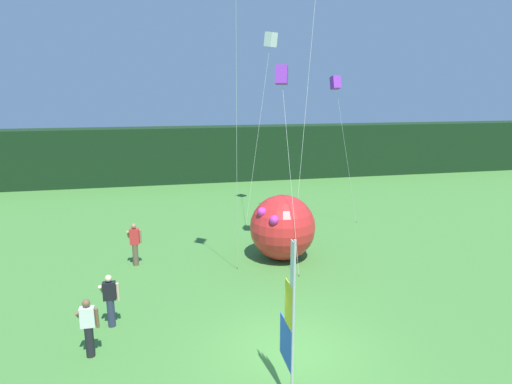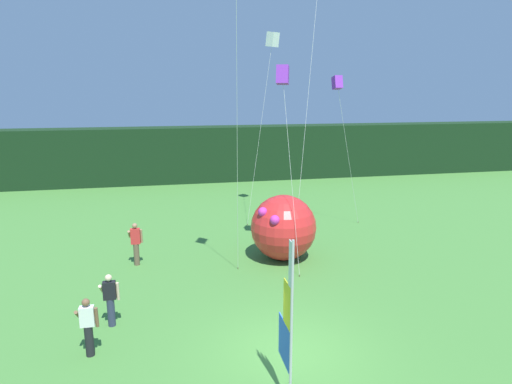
{
  "view_description": "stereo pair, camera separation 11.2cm",
  "coord_description": "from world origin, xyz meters",
  "px_view_note": "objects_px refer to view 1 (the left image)",
  "views": [
    {
      "loc": [
        -3.02,
        -9.87,
        6.76
      ],
      "look_at": [
        -0.32,
        2.68,
        3.78
      ],
      "focal_mm": 30.69,
      "sensor_mm": 36.0,
      "label": 1
    },
    {
      "loc": [
        -2.91,
        -9.9,
        6.76
      ],
      "look_at": [
        -0.32,
        2.68,
        3.78
      ],
      "focal_mm": 30.69,
      "sensor_mm": 36.0,
      "label": 2
    }
  ],
  "objects_px": {
    "person_mid_field": "(88,326)",
    "kite_white_box_4": "(271,40)",
    "kite_purple_box_2": "(336,84)",
    "kite_purple_box_0": "(282,76)",
    "inflatable_balloon": "(282,227)",
    "person_far_left": "(135,243)",
    "banner_flag": "(289,322)",
    "person_near_banner": "(110,299)"
  },
  "relations": [
    {
      "from": "person_far_left",
      "to": "person_near_banner",
      "type": "bearing_deg",
      "value": -95.63
    },
    {
      "from": "inflatable_balloon",
      "to": "kite_purple_box_2",
      "type": "xyz_separation_m",
      "value": [
        3.52,
        3.59,
        5.75
      ]
    },
    {
      "from": "banner_flag",
      "to": "kite_white_box_4",
      "type": "height_order",
      "value": "kite_white_box_4"
    },
    {
      "from": "person_far_left",
      "to": "kite_white_box_4",
      "type": "height_order",
      "value": "kite_white_box_4"
    },
    {
      "from": "person_mid_field",
      "to": "kite_purple_box_2",
      "type": "distance_m",
      "value": 15.06
    },
    {
      "from": "person_near_banner",
      "to": "person_mid_field",
      "type": "height_order",
      "value": "person_near_banner"
    },
    {
      "from": "inflatable_balloon",
      "to": "kite_purple_box_0",
      "type": "relative_size",
      "value": 0.34
    },
    {
      "from": "person_near_banner",
      "to": "kite_purple_box_0",
      "type": "distance_m",
      "value": 10.14
    },
    {
      "from": "banner_flag",
      "to": "inflatable_balloon",
      "type": "relative_size",
      "value": 1.44
    },
    {
      "from": "person_near_banner",
      "to": "kite_purple_box_2",
      "type": "height_order",
      "value": "kite_purple_box_2"
    },
    {
      "from": "inflatable_balloon",
      "to": "person_mid_field",
      "type": "bearing_deg",
      "value": -140.4
    },
    {
      "from": "person_mid_field",
      "to": "kite_purple_box_2",
      "type": "xyz_separation_m",
      "value": [
        10.23,
        9.14,
        6.23
      ]
    },
    {
      "from": "person_near_banner",
      "to": "kite_purple_box_0",
      "type": "xyz_separation_m",
      "value": [
        6.33,
        4.56,
        6.47
      ]
    },
    {
      "from": "person_near_banner",
      "to": "person_far_left",
      "type": "height_order",
      "value": "person_far_left"
    },
    {
      "from": "person_near_banner",
      "to": "person_mid_field",
      "type": "distance_m",
      "value": 1.5
    },
    {
      "from": "person_mid_field",
      "to": "banner_flag",
      "type": "bearing_deg",
      "value": -28.85
    },
    {
      "from": "kite_purple_box_0",
      "to": "kite_purple_box_2",
      "type": "xyz_separation_m",
      "value": [
        3.51,
        3.13,
        -0.24
      ]
    },
    {
      "from": "banner_flag",
      "to": "kite_purple_box_2",
      "type": "xyz_separation_m",
      "value": [
        5.62,
        11.68,
        5.25
      ]
    },
    {
      "from": "person_mid_field",
      "to": "kite_white_box_4",
      "type": "bearing_deg",
      "value": 57.11
    },
    {
      "from": "person_far_left",
      "to": "kite_purple_box_0",
      "type": "xyz_separation_m",
      "value": [
        5.88,
        -0.05,
        6.4
      ]
    },
    {
      "from": "person_far_left",
      "to": "inflatable_balloon",
      "type": "relative_size",
      "value": 0.65
    },
    {
      "from": "banner_flag",
      "to": "kite_white_box_4",
      "type": "bearing_deg",
      "value": 77.78
    },
    {
      "from": "banner_flag",
      "to": "inflatable_balloon",
      "type": "height_order",
      "value": "banner_flag"
    },
    {
      "from": "kite_purple_box_2",
      "to": "kite_white_box_4",
      "type": "distance_m",
      "value": 4.36
    },
    {
      "from": "banner_flag",
      "to": "kite_purple_box_0",
      "type": "distance_m",
      "value": 10.38
    },
    {
      "from": "banner_flag",
      "to": "person_far_left",
      "type": "xyz_separation_m",
      "value": [
        -3.77,
        8.6,
        -0.91
      ]
    },
    {
      "from": "banner_flag",
      "to": "kite_purple_box_2",
      "type": "relative_size",
      "value": 0.51
    },
    {
      "from": "inflatable_balloon",
      "to": "kite_purple_box_0",
      "type": "bearing_deg",
      "value": 88.87
    },
    {
      "from": "kite_purple_box_2",
      "to": "kite_white_box_4",
      "type": "relative_size",
      "value": 0.77
    },
    {
      "from": "banner_flag",
      "to": "person_mid_field",
      "type": "height_order",
      "value": "banner_flag"
    },
    {
      "from": "kite_purple_box_0",
      "to": "kite_purple_box_2",
      "type": "bearing_deg",
      "value": 41.72
    },
    {
      "from": "banner_flag",
      "to": "person_mid_field",
      "type": "relative_size",
      "value": 2.38
    },
    {
      "from": "inflatable_balloon",
      "to": "kite_white_box_4",
      "type": "bearing_deg",
      "value": 80.75
    },
    {
      "from": "kite_white_box_4",
      "to": "person_far_left",
      "type": "bearing_deg",
      "value": -139.38
    },
    {
      "from": "person_near_banner",
      "to": "inflatable_balloon",
      "type": "xyz_separation_m",
      "value": [
        6.32,
        4.1,
        0.48
      ]
    },
    {
      "from": "person_mid_field",
      "to": "inflatable_balloon",
      "type": "bearing_deg",
      "value": 39.6
    },
    {
      "from": "person_mid_field",
      "to": "kite_purple_box_0",
      "type": "bearing_deg",
      "value": 41.82
    },
    {
      "from": "person_near_banner",
      "to": "inflatable_balloon",
      "type": "height_order",
      "value": "inflatable_balloon"
    },
    {
      "from": "banner_flag",
      "to": "kite_purple_box_0",
      "type": "bearing_deg",
      "value": 76.15
    },
    {
      "from": "inflatable_balloon",
      "to": "kite_white_box_4",
      "type": "distance_m",
      "value": 10.27
    },
    {
      "from": "kite_purple_box_0",
      "to": "inflatable_balloon",
      "type": "bearing_deg",
      "value": -91.13
    },
    {
      "from": "person_near_banner",
      "to": "kite_purple_box_2",
      "type": "bearing_deg",
      "value": 38.01
    }
  ]
}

